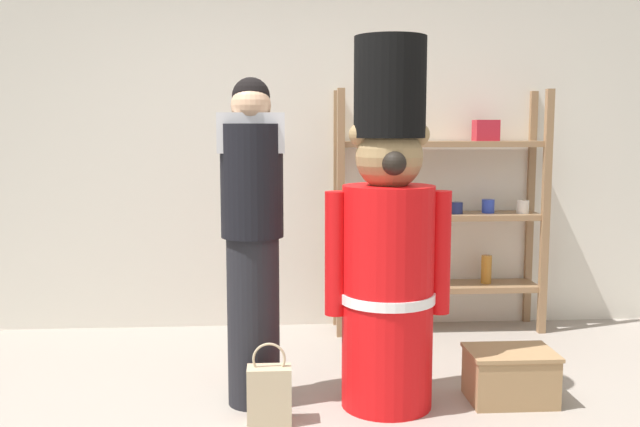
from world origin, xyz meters
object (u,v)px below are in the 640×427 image
at_px(teddy_bear_guard, 388,246).
at_px(display_crate, 510,375).
at_px(shopping_bag, 269,394).
at_px(merchandise_shelf, 440,211).
at_px(person_shopper, 252,237).

distance_m(teddy_bear_guard, display_crate, 0.96).
distance_m(shopping_bag, display_crate, 1.28).
bearing_deg(merchandise_shelf, display_crate, -87.14).
relative_size(teddy_bear_guard, person_shopper, 1.11).
xyz_separation_m(merchandise_shelf, display_crate, (0.07, -1.35, -0.71)).
bearing_deg(shopping_bag, teddy_bear_guard, 17.95).
relative_size(merchandise_shelf, teddy_bear_guard, 0.90).
relative_size(teddy_bear_guard, display_crate, 4.15).
xyz_separation_m(teddy_bear_guard, display_crate, (0.66, 0.01, -0.70)).
bearing_deg(merchandise_shelf, person_shopper, -134.73).
relative_size(merchandise_shelf, shopping_bag, 4.19).
xyz_separation_m(merchandise_shelf, teddy_bear_guard, (-0.59, -1.36, -0.01)).
height_order(teddy_bear_guard, display_crate, teddy_bear_guard).
bearing_deg(teddy_bear_guard, merchandise_shelf, 66.59).
distance_m(person_shopper, display_crate, 1.54).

